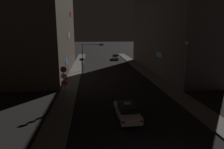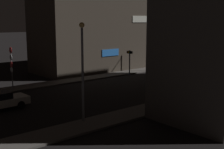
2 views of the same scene
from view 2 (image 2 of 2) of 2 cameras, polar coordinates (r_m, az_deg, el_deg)
sidewalk_left at (r=42.44m, az=4.44°, el=0.63°), size 2.32×63.26×0.15m
building_facade_left at (r=46.81m, az=1.67°, el=10.99°), size 8.00×26.77×15.53m
traffic_light_overhead at (r=41.09m, az=9.01°, el=5.75°), size 4.23×0.42×5.57m
traffic_light_left_kerb at (r=39.37m, az=3.26°, el=3.23°), size 0.80×0.42×3.22m
sign_pole_left at (r=32.23m, az=-18.17°, el=1.80°), size 0.64×0.10×4.24m
street_lamp_near_block at (r=20.65m, az=-5.50°, el=1.86°), size 0.36×0.36×6.73m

